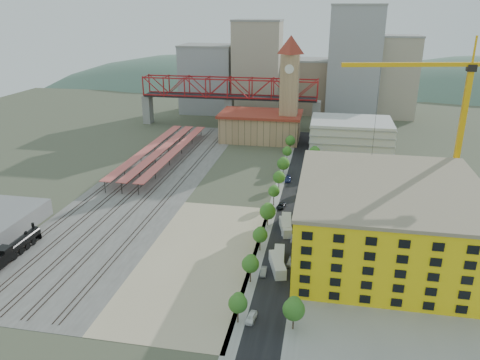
% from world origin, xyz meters
% --- Properties ---
extents(ground, '(400.00, 400.00, 0.00)m').
position_xyz_m(ground, '(0.00, 0.00, 0.00)').
color(ground, '#474C38').
rests_on(ground, ground).
extents(ballast_strip, '(36.00, 165.00, 0.06)m').
position_xyz_m(ballast_strip, '(-36.00, 17.50, 0.03)').
color(ballast_strip, '#605E59').
rests_on(ballast_strip, ground).
extents(dirt_lot, '(28.00, 67.00, 0.06)m').
position_xyz_m(dirt_lot, '(-4.00, -31.50, 0.03)').
color(dirt_lot, tan).
rests_on(dirt_lot, ground).
extents(street_asphalt, '(12.00, 170.00, 0.06)m').
position_xyz_m(street_asphalt, '(16.00, 15.00, 0.03)').
color(street_asphalt, black).
rests_on(street_asphalt, ground).
extents(sidewalk_west, '(3.00, 170.00, 0.04)m').
position_xyz_m(sidewalk_west, '(10.50, 15.00, 0.02)').
color(sidewalk_west, gray).
rests_on(sidewalk_west, ground).
extents(sidewalk_east, '(3.00, 170.00, 0.04)m').
position_xyz_m(sidewalk_east, '(21.50, 15.00, 0.02)').
color(sidewalk_east, gray).
rests_on(sidewalk_east, ground).
extents(construction_pad, '(50.00, 90.00, 0.06)m').
position_xyz_m(construction_pad, '(45.00, -20.00, 0.03)').
color(construction_pad, gray).
rests_on(construction_pad, ground).
extents(rail_tracks, '(26.56, 160.00, 0.18)m').
position_xyz_m(rail_tracks, '(-37.80, 17.50, 0.15)').
color(rail_tracks, '#382B23').
rests_on(rail_tracks, ground).
extents(platform_canopies, '(16.00, 80.00, 4.12)m').
position_xyz_m(platform_canopies, '(-41.00, 45.00, 3.99)').
color(platform_canopies, '#DB5F54').
rests_on(platform_canopies, ground).
extents(station_hall, '(38.00, 24.00, 13.10)m').
position_xyz_m(station_hall, '(-5.00, 82.00, 6.67)').
color(station_hall, tan).
rests_on(station_hall, ground).
extents(clock_tower, '(12.00, 12.00, 52.00)m').
position_xyz_m(clock_tower, '(8.00, 79.99, 28.70)').
color(clock_tower, tan).
rests_on(clock_tower, ground).
extents(parking_garage, '(34.00, 26.00, 14.00)m').
position_xyz_m(parking_garage, '(36.00, 70.00, 7.00)').
color(parking_garage, silver).
rests_on(parking_garage, ground).
extents(truss_bridge, '(94.00, 9.60, 25.60)m').
position_xyz_m(truss_bridge, '(-25.00, 105.00, 18.86)').
color(truss_bridge, gray).
rests_on(truss_bridge, ground).
extents(construction_building, '(44.60, 50.60, 18.80)m').
position_xyz_m(construction_building, '(42.00, -20.00, 9.41)').
color(construction_building, yellow).
rests_on(construction_building, ground).
extents(street_trees, '(15.40, 124.40, 8.00)m').
position_xyz_m(street_trees, '(16.00, 5.00, 0.00)').
color(street_trees, '#2F7021').
rests_on(street_trees, ground).
extents(skyline, '(133.00, 46.00, 60.00)m').
position_xyz_m(skyline, '(7.47, 142.31, 22.81)').
color(skyline, '#9EA0A3').
rests_on(skyline, ground).
extents(distant_hills, '(647.00, 264.00, 227.00)m').
position_xyz_m(distant_hills, '(45.28, 260.00, -79.54)').
color(distant_hills, '#4C6B59').
rests_on(distant_hills, ground).
extents(locomotive, '(2.98, 22.97, 5.74)m').
position_xyz_m(locomotive, '(-50.00, -39.67, 2.14)').
color(locomotive, black).
rests_on(locomotive, ground).
extents(tower_crane, '(48.08, 12.26, 52.17)m').
position_xyz_m(tower_crane, '(60.43, 8.58, 32.20)').
color(tower_crane, '#FFB610').
rests_on(tower_crane, ground).
extents(site_trailer_a, '(5.32, 10.34, 2.74)m').
position_xyz_m(site_trailer_a, '(16.00, -33.54, 1.37)').
color(site_trailer_a, silver).
rests_on(site_trailer_a, ground).
extents(site_trailer_b, '(3.16, 9.66, 2.60)m').
position_xyz_m(site_trailer_b, '(16.00, -29.93, 1.30)').
color(site_trailer_b, silver).
rests_on(site_trailer_b, ground).
extents(site_trailer_c, '(4.70, 9.94, 2.63)m').
position_xyz_m(site_trailer_c, '(16.00, -12.63, 1.32)').
color(site_trailer_c, silver).
rests_on(site_trailer_c, ground).
extents(site_trailer_d, '(3.56, 10.39, 2.79)m').
position_xyz_m(site_trailer_d, '(16.00, -10.62, 1.40)').
color(site_trailer_d, silver).
rests_on(site_trailer_d, ground).
extents(car_0, '(2.28, 4.48, 1.46)m').
position_xyz_m(car_0, '(13.00, -53.92, 0.73)').
color(car_0, white).
rests_on(car_0, ground).
extents(car_1, '(1.64, 4.19, 1.36)m').
position_xyz_m(car_1, '(13.00, -36.07, 0.68)').
color(car_1, '#939397').
rests_on(car_1, ground).
extents(car_2, '(2.92, 5.06, 1.33)m').
position_xyz_m(car_2, '(13.00, 3.37, 0.66)').
color(car_2, black).
rests_on(car_2, ground).
extents(car_3, '(2.38, 5.37, 1.53)m').
position_xyz_m(car_3, '(13.00, 27.95, 0.77)').
color(car_3, navy).
rests_on(car_3, ground).
extents(car_4, '(2.14, 4.55, 1.50)m').
position_xyz_m(car_4, '(19.00, -30.48, 0.75)').
color(car_4, '#BABABA').
rests_on(car_4, ground).
extents(car_5, '(2.10, 4.39, 1.39)m').
position_xyz_m(car_5, '(19.00, -18.16, 0.69)').
color(car_5, '#9A9A9F').
rests_on(car_5, ground).
extents(car_6, '(3.02, 5.45, 1.44)m').
position_xyz_m(car_6, '(19.00, 2.23, 0.72)').
color(car_6, black).
rests_on(car_6, ground).
extents(car_7, '(2.55, 5.27, 1.48)m').
position_xyz_m(car_7, '(19.00, 20.04, 0.74)').
color(car_7, navy).
rests_on(car_7, ground).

